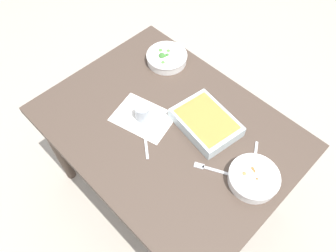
{
  "coord_description": "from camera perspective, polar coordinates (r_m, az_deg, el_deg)",
  "views": [
    {
      "loc": [
        -0.63,
        0.63,
        2.03
      ],
      "look_at": [
        0.0,
        0.0,
        0.74
      ],
      "focal_mm": 35.15,
      "sensor_mm": 36.0,
      "label": 1
    }
  ],
  "objects": [
    {
      "name": "placemat",
      "position": [
        1.6,
        -4.37,
        1.46
      ],
      "size": [
        0.32,
        0.27,
        0.0
      ],
      "primitive_type": "cube",
      "rotation": [
        0.0,
        0.0,
        0.26
      ],
      "color": "silver",
      "rests_on": "dining_table"
    },
    {
      "name": "spoon_by_broccoli",
      "position": [
        1.83,
        -1.4,
        10.77
      ],
      "size": [
        0.06,
        0.17,
        0.01
      ],
      "color": "silver",
      "rests_on": "dining_table"
    },
    {
      "name": "ground_plane",
      "position": [
        2.22,
        -0.0,
        -10.95
      ],
      "size": [
        6.0,
        6.0,
        0.0
      ],
      "primitive_type": "plane",
      "color": "#B2A899"
    },
    {
      "name": "fork_on_table",
      "position": [
        1.46,
        7.39,
        -7.41
      ],
      "size": [
        0.17,
        0.1,
        0.01
      ],
      "color": "silver",
      "rests_on": "dining_table"
    },
    {
      "name": "drink_cup",
      "position": [
        1.57,
        -4.45,
        2.24
      ],
      "size": [
        0.07,
        0.07,
        0.08
      ],
      "color": "#B2BCC6",
      "rests_on": "dining_table"
    },
    {
      "name": "dining_table",
      "position": [
        1.64,
        -0.0,
        -1.79
      ],
      "size": [
        1.2,
        0.9,
        0.74
      ],
      "color": "#4C3D33",
      "rests_on": "ground_plane"
    },
    {
      "name": "spoon_by_stew",
      "position": [
        1.51,
        14.76,
        -6.2
      ],
      "size": [
        0.11,
        0.16,
        0.01
      ],
      "color": "silver",
      "rests_on": "dining_table"
    },
    {
      "name": "baking_dish",
      "position": [
        1.55,
        6.61,
        0.68
      ],
      "size": [
        0.33,
        0.26,
        0.06
      ],
      "color": "silver",
      "rests_on": "dining_table"
    },
    {
      "name": "spoon_spare",
      "position": [
        1.53,
        -3.97,
        -2.03
      ],
      "size": [
        0.15,
        0.12,
        0.01
      ],
      "color": "silver",
      "rests_on": "dining_table"
    },
    {
      "name": "stew_bowl",
      "position": [
        1.44,
        14.63,
        -8.7
      ],
      "size": [
        0.22,
        0.22,
        0.06
      ],
      "color": "white",
      "rests_on": "dining_table"
    },
    {
      "name": "broccoli_bowl",
      "position": [
        1.83,
        -0.23,
        11.81
      ],
      "size": [
        0.22,
        0.22,
        0.07
      ],
      "color": "white",
      "rests_on": "dining_table"
    }
  ]
}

